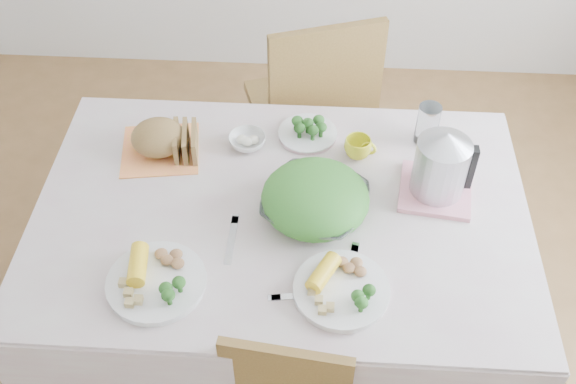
# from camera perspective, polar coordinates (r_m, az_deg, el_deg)

# --- Properties ---
(floor) EXTENTS (3.60, 3.60, 0.00)m
(floor) POSITION_cam_1_polar(r_m,az_deg,el_deg) (2.66, -0.47, -12.57)
(floor) COLOR brown
(floor) RESTS_ON ground
(dining_table) EXTENTS (1.40, 0.90, 0.75)m
(dining_table) POSITION_cam_1_polar(r_m,az_deg,el_deg) (2.34, -0.52, -7.85)
(dining_table) COLOR brown
(dining_table) RESTS_ON floor
(tablecloth) EXTENTS (1.50, 1.00, 0.01)m
(tablecloth) POSITION_cam_1_polar(r_m,az_deg,el_deg) (2.05, -0.59, -1.62)
(tablecloth) COLOR beige
(tablecloth) RESTS_ON dining_table
(chair_far) EXTENTS (0.57, 0.57, 1.00)m
(chair_far) POSITION_cam_1_polar(r_m,az_deg,el_deg) (2.84, 1.75, 6.78)
(chair_far) COLOR brown
(chair_far) RESTS_ON floor
(salad_bowl) EXTENTS (0.39, 0.39, 0.07)m
(salad_bowl) POSITION_cam_1_polar(r_m,az_deg,el_deg) (2.01, 2.30, -1.07)
(salad_bowl) COLOR white
(salad_bowl) RESTS_ON tablecloth
(dinner_plate_left) EXTENTS (0.33, 0.33, 0.02)m
(dinner_plate_left) POSITION_cam_1_polar(r_m,az_deg,el_deg) (1.89, -11.07, -7.54)
(dinner_plate_left) COLOR white
(dinner_plate_left) RESTS_ON tablecloth
(dinner_plate_right) EXTENTS (0.37, 0.37, 0.02)m
(dinner_plate_right) POSITION_cam_1_polar(r_m,az_deg,el_deg) (1.85, 4.54, -8.28)
(dinner_plate_right) COLOR white
(dinner_plate_right) RESTS_ON tablecloth
(broccoli_plate) EXTENTS (0.26, 0.26, 0.02)m
(broccoli_plate) POSITION_cam_1_polar(r_m,az_deg,el_deg) (2.27, 1.67, 4.96)
(broccoli_plate) COLOR beige
(broccoli_plate) RESTS_ON tablecloth
(napkin) EXTENTS (0.28, 0.28, 0.00)m
(napkin) POSITION_cam_1_polar(r_m,az_deg,el_deg) (2.27, -10.74, 3.53)
(napkin) COLOR #FA9149
(napkin) RESTS_ON tablecloth
(bread_loaf) EXTENTS (0.22, 0.22, 0.11)m
(bread_loaf) POSITION_cam_1_polar(r_m,az_deg,el_deg) (2.23, -10.94, 4.59)
(bread_loaf) COLOR brown
(bread_loaf) RESTS_ON napkin
(fruit_bowl) EXTENTS (0.16, 0.16, 0.04)m
(fruit_bowl) POSITION_cam_1_polar(r_m,az_deg,el_deg) (2.24, -3.47, 4.34)
(fruit_bowl) COLOR white
(fruit_bowl) RESTS_ON tablecloth
(yellow_mug) EXTENTS (0.11, 0.11, 0.07)m
(yellow_mug) POSITION_cam_1_polar(r_m,az_deg,el_deg) (2.20, 5.93, 3.75)
(yellow_mug) COLOR yellow
(yellow_mug) RESTS_ON tablecloth
(glass_tumbler) EXTENTS (0.09, 0.09, 0.14)m
(glass_tumbler) POSITION_cam_1_polar(r_m,az_deg,el_deg) (2.27, 11.71, 5.51)
(glass_tumbler) COLOR white
(glass_tumbler) RESTS_ON tablecloth
(pink_tray) EXTENTS (0.25, 0.25, 0.02)m
(pink_tray) POSITION_cam_1_polar(r_m,az_deg,el_deg) (2.13, 12.34, 0.14)
(pink_tray) COLOR pink
(pink_tray) RESTS_ON tablecloth
(electric_kettle) EXTENTS (0.18, 0.18, 0.23)m
(electric_kettle) POSITION_cam_1_polar(r_m,az_deg,el_deg) (2.06, 12.83, 2.32)
(electric_kettle) COLOR #B2B5BA
(electric_kettle) RESTS_ON pink_tray
(fork_left) EXTENTS (0.02, 0.18, 0.00)m
(fork_left) POSITION_cam_1_polar(r_m,az_deg,el_deg) (1.97, -4.80, -4.05)
(fork_left) COLOR silver
(fork_left) RESTS_ON tablecloth
(fork_right) EXTENTS (0.05, 0.18, 0.00)m
(fork_right) POSITION_cam_1_polar(r_m,az_deg,el_deg) (1.90, 5.31, -6.60)
(fork_right) COLOR silver
(fork_right) RESTS_ON tablecloth
(knife) EXTENTS (0.17, 0.04, 0.00)m
(knife) POSITION_cam_1_polar(r_m,az_deg,el_deg) (1.84, 1.16, -8.75)
(knife) COLOR silver
(knife) RESTS_ON tablecloth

